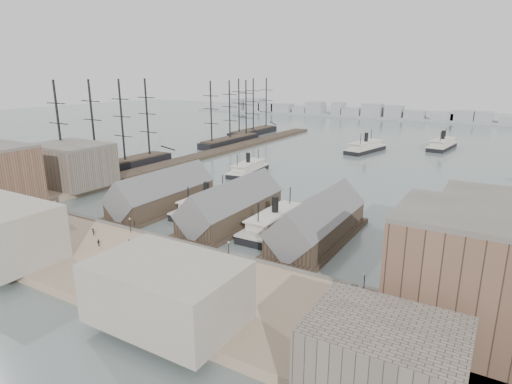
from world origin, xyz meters
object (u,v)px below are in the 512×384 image
Objects in this scene: horse_cart_left at (28,221)px; horse_cart_center at (109,259)px; tram at (348,306)px; ferry_docked_west at (207,204)px; horse_cart_right at (223,293)px.

horse_cart_center is (38.13, -5.56, 0.01)m from horse_cart_left.
tram is at bearing -90.70° from horse_cart_left.
ferry_docked_west is 44.61m from horse_cart_center.
ferry_docked_west is 69.40m from tram.
horse_cart_left is (-30.91, -38.45, 0.51)m from ferry_docked_west.
horse_cart_center is at bearing 93.88° from horse_cart_right.
ferry_docked_west reaches higher than horse_cart_left.
tram is (57.93, -38.20, 1.49)m from ferry_docked_west.
ferry_docked_west is 5.63× the size of horse_cart_center.
tram is 51.05m from horse_cart_center.
horse_cart_right is at bearing -50.21° from ferry_docked_west.
horse_cart_center is 29.43m from horse_cart_right.
ferry_docked_west is at bearing 36.10° from horse_cart_center.
horse_cart_center is 1.03× the size of horse_cart_right.
ferry_docked_west is 2.79× the size of tram.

